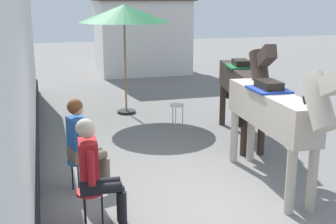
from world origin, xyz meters
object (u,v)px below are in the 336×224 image
object	(u,v)px
saddled_horse_near	(275,111)
spare_stool_white	(177,107)
seated_visitor_near	(94,168)
saddled_horse_far	(243,83)
cafe_parasol	(124,14)
seated_visitor_far	(82,140)

from	to	relation	value
saddled_horse_near	spare_stool_white	xyz separation A→B (m)	(-0.38, 3.52, -0.76)
seated_visitor_near	saddled_horse_far	world-z (taller)	saddled_horse_far
saddled_horse_far	cafe_parasol	distance (m)	3.45
seated_visitor_far	saddled_horse_near	distance (m)	2.79
seated_visitor_near	spare_stool_white	size ratio (longest dim) A/B	3.02
saddled_horse_far	spare_stool_white	distance (m)	1.82
cafe_parasol	spare_stool_white	world-z (taller)	cafe_parasol
saddled_horse_far	cafe_parasol	bearing A→B (deg)	123.50
seated_visitor_far	spare_stool_white	distance (m)	3.74
saddled_horse_far	seated_visitor_far	bearing A→B (deg)	-154.56
seated_visitor_near	saddled_horse_far	distance (m)	4.13
seated_visitor_near	saddled_horse_near	bearing A→B (deg)	10.32
seated_visitor_near	saddled_horse_near	distance (m)	2.73
saddled_horse_near	cafe_parasol	bearing A→B (deg)	104.71
cafe_parasol	saddled_horse_far	bearing A→B (deg)	-56.50
seated_visitor_far	saddled_horse_far	distance (m)	3.57
saddled_horse_near	cafe_parasol	world-z (taller)	cafe_parasol
cafe_parasol	saddled_horse_near	bearing A→B (deg)	-75.29
saddled_horse_far	spare_stool_white	bearing A→B (deg)	122.91
cafe_parasol	spare_stool_white	bearing A→B (deg)	-55.89
saddled_horse_far	cafe_parasol	world-z (taller)	cafe_parasol
saddled_horse_near	spare_stool_white	distance (m)	3.62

